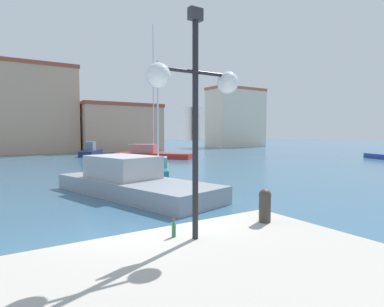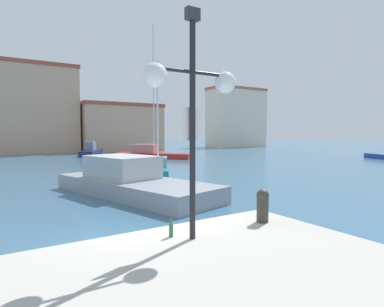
{
  "view_description": "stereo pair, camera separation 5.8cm",
  "coord_description": "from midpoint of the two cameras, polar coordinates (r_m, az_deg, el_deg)",
  "views": [
    {
      "loc": [
        -2.99,
        -6.57,
        2.9
      ],
      "look_at": [
        12.7,
        17.7,
        0.97
      ],
      "focal_mm": 30.33,
      "sensor_mm": 36.0,
      "label": 1
    },
    {
      "loc": [
        -2.94,
        -6.6,
        2.9
      ],
      "look_at": [
        12.7,
        17.7,
        0.97
      ],
      "focal_mm": 30.33,
      "sensor_mm": 36.0,
      "label": 2
    }
  ],
  "objects": [
    {
      "name": "motorboat_navy_far_right",
      "position": [
        41.48,
        -17.25,
        0.36
      ],
      "size": [
        4.22,
        5.87,
        1.72
      ],
      "color": "#19234C",
      "rests_on": "water"
    },
    {
      "name": "water",
      "position": [
        32.22,
        1.28,
        -1.35
      ],
      "size": [
        160.0,
        160.0,
        0.0
      ],
      "primitive_type": "plane",
      "color": "#38607F",
      "rests_on": "ground"
    },
    {
      "name": "bottle",
      "position": [
        5.77,
        -3.41,
        -13.21
      ],
      "size": [
        0.07,
        0.07,
        0.32
      ],
      "color": "#2D6B3D",
      "rests_on": "pier_quay"
    },
    {
      "name": "mooring_bollard",
      "position": [
        6.74,
        12.56,
        -8.69
      ],
      "size": [
        0.25,
        0.25,
        0.67
      ],
      "color": "#38332D",
      "rests_on": "pier_quay"
    },
    {
      "name": "lamppost",
      "position": [
        5.45,
        0.38,
        11.03
      ],
      "size": [
        1.75,
        0.38,
        3.83
      ],
      "color": "black",
      "rests_on": "pier_quay"
    },
    {
      "name": "sailboat_red_distant_north",
      "position": [
        36.51,
        -7.06,
        0.13
      ],
      "size": [
        7.31,
        8.37,
        14.56
      ],
      "color": "#B22823",
      "rests_on": "water"
    },
    {
      "name": "yacht_club",
      "position": [
        64.9,
        7.81,
        6.29
      ],
      "size": [
        11.32,
        5.71,
        11.44
      ],
      "color": "beige",
      "rests_on": "ground"
    },
    {
      "name": "motorboat_grey_outer_mooring",
      "position": [
        15.32,
        -10.66,
        -4.81
      ],
      "size": [
        5.12,
        9.24,
        1.77
      ],
      "color": "gray",
      "rests_on": "water"
    },
    {
      "name": "harbor_office",
      "position": [
        51.74,
        -12.83,
        4.5
      ],
      "size": [
        12.25,
        8.15,
        7.18
      ],
      "color": "tan",
      "rests_on": "ground"
    },
    {
      "name": "sailboat_teal_center_channel",
      "position": [
        21.69,
        -5.94,
        -2.61
      ],
      "size": [
        3.79,
        5.33,
        7.56
      ],
      "color": "#1E707A",
      "rests_on": "water"
    },
    {
      "name": "waterfront_apartments",
      "position": [
        49.73,
        -27.02,
        7.01
      ],
      "size": [
        12.75,
        6.86,
        12.03
      ],
      "color": "tan",
      "rests_on": "ground"
    }
  ]
}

